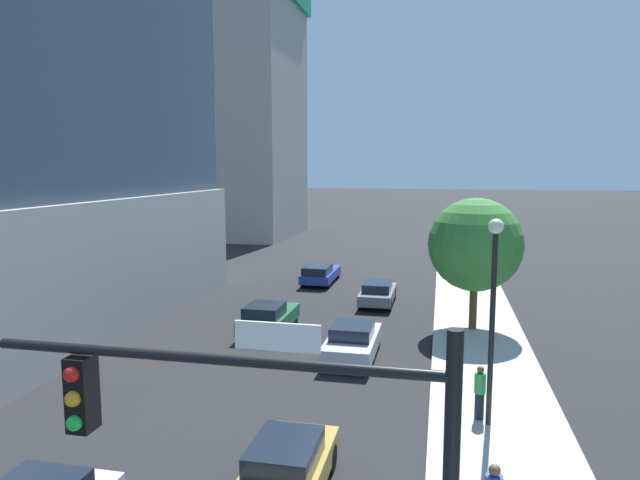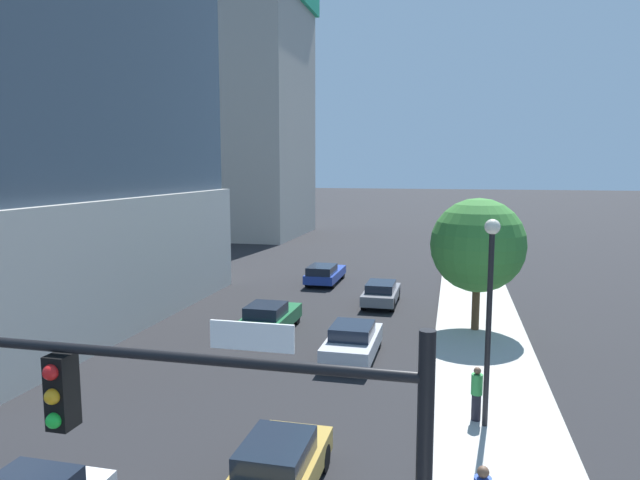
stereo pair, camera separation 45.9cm
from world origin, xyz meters
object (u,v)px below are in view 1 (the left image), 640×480
Objects in this scene: street_lamp at (493,293)px; car_gray at (378,292)px; car_gold at (286,469)px; construction_building at (230,95)px; car_blue at (320,273)px; street_tree at (475,245)px; car_green at (268,318)px; pedestrian_green_shirt at (480,392)px; car_silver at (353,341)px; traffic_light_pole at (271,452)px.

car_gray is at bearing 108.64° from street_lamp.
construction_building is at bearing 112.22° from car_gold.
car_blue is at bearing 131.47° from car_gray.
street_tree is 13.61m from car_blue.
street_lamp is (24.78, -43.99, -11.48)m from construction_building.
car_gray is (4.40, 6.52, -0.03)m from car_green.
car_blue is at bearing 135.29° from street_tree.
car_gold is (4.40, -24.17, 0.04)m from car_blue.
car_silver is at bearing 132.97° from pedestrian_green_shirt.
car_blue is 1.16× the size of car_gold.
street_lamp is at bearing -90.35° from street_tree.
car_gold is (-4.89, -4.68, -3.39)m from street_lamp.
traffic_light_pole is 1.32× the size of car_blue.
car_blue is (-9.36, 9.27, -3.44)m from street_tree.
street_tree is 7.77m from car_silver.
traffic_light_pole is at bearing -85.08° from car_silver.
car_silver is at bearing -62.80° from construction_building.
car_silver reaches higher than car_blue.
street_lamp is at bearing -71.36° from car_gray.
car_gray is at bearing 90.00° from car_silver.
construction_building is 7.97× the size of car_blue.
street_lamp reaches higher than pedestrian_green_shirt.
street_lamp is 7.57m from car_gold.
car_gold is at bearing -136.25° from street_lamp.
car_gray is (-0.00, 9.20, -0.01)m from car_silver.
traffic_light_pole reaches higher than car_blue.
car_gold is (-4.96, -14.90, -3.40)m from street_tree.
traffic_light_pole is 19.22m from car_green.
construction_building is 6.14× the size of street_lamp.
pedestrian_green_shirt is (-0.31, -9.90, -3.14)m from street_tree.
car_blue is at bearing 90.00° from car_green.
car_green is at bearing 148.71° from car_silver.
car_silver is at bearing 132.68° from street_lamp.
traffic_light_pole is 1.01× the size of street_tree.
street_tree is 1.46× the size of car_gray.
traffic_light_pole reaches higher than car_gray.
car_green is (0.00, -11.50, 0.03)m from car_blue.
car_green reaches higher than car_silver.
car_gold is at bearing -90.00° from car_gray.
street_tree reaches higher than street_lamp.
construction_building reaches higher than street_tree.
street_tree is at bearing 89.65° from street_lamp.
construction_building is at bearing 113.26° from car_green.
street_lamp is 1.45× the size of car_gray.
car_gold reaches higher than car_silver.
street_lamp is 0.99× the size of street_tree.
traffic_light_pole reaches higher than car_green.
car_blue is 1.12× the size of car_gray.
car_green is (15.48, -36.01, -14.88)m from construction_building.
car_green is at bearing 139.35° from street_lamp.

